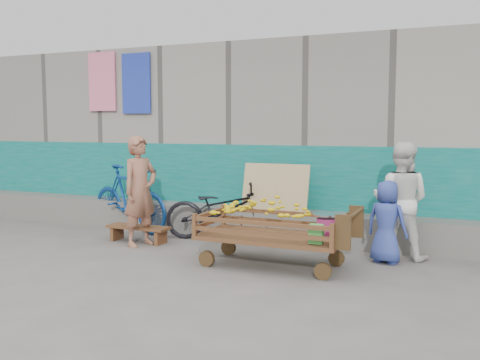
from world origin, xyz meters
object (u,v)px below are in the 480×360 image
at_px(banana_cart, 269,222).
at_px(woman, 401,200).
at_px(vendor_man, 140,191).
at_px(bicycle_blue, 129,198).
at_px(bicycle_dark, 222,210).
at_px(bench, 138,230).
at_px(child, 387,222).

height_order(banana_cart, woman, woman).
relative_size(vendor_man, bicycle_blue, 0.88).
xyz_separation_m(woman, bicycle_dark, (-2.58, 0.10, -0.30)).
xyz_separation_m(banana_cart, bicycle_dark, (-1.18, 1.15, -0.10)).
height_order(bench, vendor_man, vendor_man).
bearing_deg(bicycle_blue, bench, -120.05).
distance_m(banana_cart, woman, 1.76).
xyz_separation_m(bench, woman, (3.62, 0.54, 0.57)).
bearing_deg(banana_cart, child, 29.57).
height_order(child, bicycle_blue, bicycle_blue).
relative_size(banana_cart, woman, 1.26).
bearing_deg(child, vendor_man, 20.66).
bearing_deg(vendor_man, banana_cart, -82.50).
relative_size(bench, bicycle_blue, 0.54).
bearing_deg(vendor_man, bench, 60.33).
xyz_separation_m(bench, bicycle_dark, (1.05, 0.64, 0.27)).
xyz_separation_m(bench, child, (3.50, 0.21, 0.34)).
distance_m(bench, vendor_man, 0.65).
height_order(vendor_man, child, vendor_man).
distance_m(bench, woman, 3.71).
distance_m(woman, bicycle_dark, 2.59).
height_order(woman, bicycle_dark, woman).
distance_m(banana_cart, bench, 2.31).
bearing_deg(child, bench, 17.54).
relative_size(bench, child, 0.92).
xyz_separation_m(woman, child, (-0.12, -0.33, -0.23)).
relative_size(banana_cart, vendor_man, 1.21).
bearing_deg(vendor_man, woman, -61.60).
relative_size(bench, vendor_man, 0.61).
bearing_deg(banana_cart, bench, 167.16).
xyz_separation_m(banana_cart, woman, (1.39, 1.05, 0.20)).
distance_m(woman, child, 0.42).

